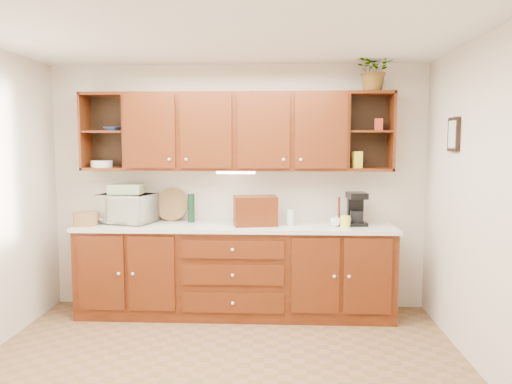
# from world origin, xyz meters

# --- Properties ---
(floor) EXTENTS (4.00, 4.00, 0.00)m
(floor) POSITION_xyz_m (0.00, 0.00, 0.00)
(floor) COLOR brown
(floor) RESTS_ON ground
(ceiling) EXTENTS (4.00, 4.00, 0.00)m
(ceiling) POSITION_xyz_m (0.00, 0.00, 2.60)
(ceiling) COLOR white
(ceiling) RESTS_ON back_wall
(back_wall) EXTENTS (4.00, 0.00, 4.00)m
(back_wall) POSITION_xyz_m (0.00, 1.75, 1.30)
(back_wall) COLOR beige
(back_wall) RESTS_ON floor
(right_wall) EXTENTS (0.00, 3.50, 3.50)m
(right_wall) POSITION_xyz_m (2.00, 0.00, 1.30)
(right_wall) COLOR beige
(right_wall) RESTS_ON floor
(base_cabinets) EXTENTS (3.20, 0.60, 0.90)m
(base_cabinets) POSITION_xyz_m (0.00, 1.45, 0.45)
(base_cabinets) COLOR #3C1706
(base_cabinets) RESTS_ON floor
(countertop) EXTENTS (3.24, 0.64, 0.04)m
(countertop) POSITION_xyz_m (0.00, 1.44, 0.92)
(countertop) COLOR silver
(countertop) RESTS_ON base_cabinets
(upper_cabinets) EXTENTS (3.20, 0.33, 0.80)m
(upper_cabinets) POSITION_xyz_m (0.01, 1.59, 1.89)
(upper_cabinets) COLOR #3C1706
(upper_cabinets) RESTS_ON back_wall
(undercabinet_light) EXTENTS (0.40, 0.05, 0.02)m
(undercabinet_light) POSITION_xyz_m (0.00, 1.53, 1.47)
(undercabinet_light) COLOR white
(undercabinet_light) RESTS_ON upper_cabinets
(framed_picture) EXTENTS (0.03, 0.24, 0.30)m
(framed_picture) POSITION_xyz_m (1.98, 0.90, 1.85)
(framed_picture) COLOR black
(framed_picture) RESTS_ON right_wall
(wicker_basket) EXTENTS (0.31, 0.31, 0.13)m
(wicker_basket) POSITION_xyz_m (-1.52, 1.34, 1.01)
(wicker_basket) COLOR olive
(wicker_basket) RESTS_ON countertop
(microwave) EXTENTS (0.63, 0.51, 0.30)m
(microwave) POSITION_xyz_m (-1.15, 1.52, 1.09)
(microwave) COLOR silver
(microwave) RESTS_ON countertop
(towel_stack) EXTENTS (0.33, 0.25, 0.10)m
(towel_stack) POSITION_xyz_m (-1.15, 1.52, 1.29)
(towel_stack) COLOR #E1D46A
(towel_stack) RESTS_ON microwave
(wine_bottle) EXTENTS (0.09, 0.09, 0.30)m
(wine_bottle) POSITION_xyz_m (-0.48, 1.61, 1.09)
(wine_bottle) COLOR #10311B
(wine_bottle) RESTS_ON countertop
(woven_tray) EXTENTS (0.36, 0.10, 0.35)m
(woven_tray) POSITION_xyz_m (-0.71, 1.69, 0.95)
(woven_tray) COLOR olive
(woven_tray) RESTS_ON countertop
(bread_box) EXTENTS (0.47, 0.34, 0.30)m
(bread_box) POSITION_xyz_m (0.21, 1.42, 1.09)
(bread_box) COLOR #3C1706
(bread_box) RESTS_ON countertop
(mug_tree) EXTENTS (0.23, 0.25, 0.29)m
(mug_tree) POSITION_xyz_m (1.06, 1.47, 0.99)
(mug_tree) COLOR #3C1706
(mug_tree) RESTS_ON countertop
(canister_red) EXTENTS (0.14, 0.14, 0.14)m
(canister_red) POSITION_xyz_m (1.23, 1.51, 1.01)
(canister_red) COLOR #B02D19
(canister_red) RESTS_ON countertop
(canister_white) EXTENTS (0.09, 0.09, 0.16)m
(canister_white) POSITION_xyz_m (0.56, 1.43, 1.02)
(canister_white) COLOR white
(canister_white) RESTS_ON countertop
(canister_yellow) EXTENTS (0.10, 0.10, 0.11)m
(canister_yellow) POSITION_xyz_m (1.11, 1.35, 1.00)
(canister_yellow) COLOR yellow
(canister_yellow) RESTS_ON countertop
(coffee_maker) EXTENTS (0.20, 0.25, 0.34)m
(coffee_maker) POSITION_xyz_m (1.24, 1.50, 1.10)
(coffee_maker) COLOR black
(coffee_maker) RESTS_ON countertop
(bowl_stack) EXTENTS (0.21, 0.21, 0.04)m
(bowl_stack) POSITION_xyz_m (-1.29, 1.58, 1.92)
(bowl_stack) COLOR #294299
(bowl_stack) RESTS_ON upper_cabinets
(plate_stack) EXTENTS (0.30, 0.30, 0.07)m
(plate_stack) POSITION_xyz_m (-1.42, 1.58, 1.56)
(plate_stack) COLOR white
(plate_stack) RESTS_ON upper_cabinets
(pantry_box_yellow) EXTENTS (0.11, 0.09, 0.17)m
(pantry_box_yellow) POSITION_xyz_m (1.24, 1.56, 1.60)
(pantry_box_yellow) COLOR yellow
(pantry_box_yellow) RESTS_ON upper_cabinets
(pantry_box_red) EXTENTS (0.09, 0.08, 0.12)m
(pantry_box_red) POSITION_xyz_m (1.45, 1.57, 1.96)
(pantry_box_red) COLOR #B02D19
(pantry_box_red) RESTS_ON upper_cabinets
(potted_plant) EXTENTS (0.41, 0.37, 0.42)m
(potted_plant) POSITION_xyz_m (1.40, 1.53, 2.50)
(potted_plant) COLOR #999999
(potted_plant) RESTS_ON upper_cabinets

